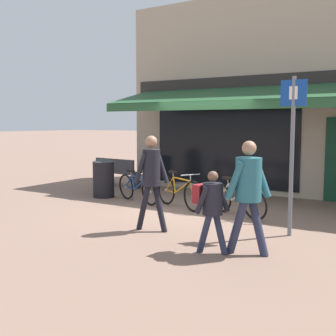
{
  "coord_description": "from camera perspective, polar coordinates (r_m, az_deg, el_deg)",
  "views": [
    {
      "loc": [
        4.63,
        -8.37,
        1.96
      ],
      "look_at": [
        0.16,
        -1.15,
        1.05
      ],
      "focal_mm": 45.0,
      "sensor_mm": 36.0,
      "label": 1
    }
  ],
  "objects": [
    {
      "name": "pedestrian_child",
      "position": [
        6.34,
        5.84,
        -4.68
      ],
      "size": [
        0.55,
        0.44,
        1.27
      ],
      "rotation": [
        0.0,
        0.0,
        -0.15
      ],
      "color": "#282D47",
      "rests_on": "ground_plane"
    },
    {
      "name": "bike_rack_rail",
      "position": [
        9.82,
        2.66,
        -2.61
      ],
      "size": [
        3.29,
        0.04,
        0.57
      ],
      "color": "#47494F",
      "rests_on": "ground_plane"
    },
    {
      "name": "park_bench",
      "position": [
        13.07,
        -6.86,
        -0.5
      ],
      "size": [
        1.64,
        0.61,
        0.87
      ],
      "rotation": [
        0.0,
        0.0,
        -0.11
      ],
      "color": "#38383D",
      "rests_on": "ground_plane"
    },
    {
      "name": "bicycle_silver",
      "position": [
        9.0,
        9.26,
        -4.17
      ],
      "size": [
        1.59,
        0.82,
        0.83
      ],
      "rotation": [
        0.1,
        0.0,
        -0.41
      ],
      "color": "black",
      "rests_on": "ground_plane"
    },
    {
      "name": "ground_plane",
      "position": [
        9.76,
        2.75,
        -5.47
      ],
      "size": [
        160.0,
        160.0,
        0.0
      ],
      "primitive_type": "plane",
      "color": "#846656"
    },
    {
      "name": "pedestrian_adult",
      "position": [
        7.59,
        -2.27,
        -0.6
      ],
      "size": [
        0.62,
        0.43,
        1.75
      ],
      "rotation": [
        0.0,
        0.0,
        -0.17
      ],
      "color": "black",
      "rests_on": "ground_plane"
    },
    {
      "name": "parking_sign",
      "position": [
        7.5,
        16.48,
        3.61
      ],
      "size": [
        0.44,
        0.07,
        2.75
      ],
      "color": "slate",
      "rests_on": "ground_plane"
    },
    {
      "name": "shop_front",
      "position": [
        13.18,
        13.82,
        9.29
      ],
      "size": [
        7.85,
        4.95,
        5.47
      ],
      "color": "tan",
      "rests_on": "ground_plane"
    },
    {
      "name": "pedestrian_second_adult",
      "position": [
        6.31,
        10.83,
        -2.43
      ],
      "size": [
        0.64,
        0.53,
        1.72
      ],
      "rotation": [
        0.0,
        0.0,
        -0.19
      ],
      "color": "#282D47",
      "rests_on": "ground_plane"
    },
    {
      "name": "litter_bin",
      "position": [
        11.26,
        -8.73,
        -1.26
      ],
      "size": [
        0.57,
        0.57,
        1.05
      ],
      "color": "black",
      "rests_on": "ground_plane"
    },
    {
      "name": "bicycle_orange",
      "position": [
        9.74,
        1.51,
        -3.24
      ],
      "size": [
        1.63,
        0.79,
        0.84
      ],
      "rotation": [
        -0.02,
        0.0,
        -0.42
      ],
      "color": "black",
      "rests_on": "ground_plane"
    },
    {
      "name": "bicycle_blue",
      "position": [
        10.45,
        -4.18,
        -2.73
      ],
      "size": [
        1.62,
        0.76,
        0.8
      ],
      "rotation": [
        0.07,
        0.0,
        -0.36
      ],
      "color": "black",
      "rests_on": "ground_plane"
    }
  ]
}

